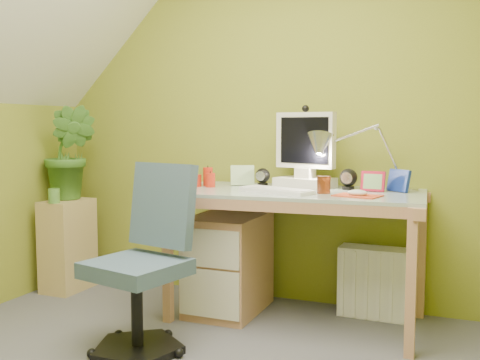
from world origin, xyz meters
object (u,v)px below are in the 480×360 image
at_px(desk, 296,256).
at_px(potted_plant, 70,153).
at_px(side_ledge, 68,245).
at_px(task_chair, 136,266).
at_px(monitor, 306,145).
at_px(desk_lamp, 381,143).
at_px(radiator, 375,282).

xyz_separation_m(desk, potted_plant, (-1.67, 0.04, 0.58)).
bearing_deg(side_ledge, task_chair, -36.13).
bearing_deg(potted_plant, monitor, 4.75).
height_order(desk_lamp, side_ledge, desk_lamp).
distance_m(desk, monitor, 0.67).
distance_m(task_chair, radiator, 1.47).
distance_m(desk_lamp, side_ledge, 2.25).
distance_m(desk, side_ledge, 1.67).
relative_size(desk, task_chair, 1.62).
bearing_deg(task_chair, monitor, 70.73).
bearing_deg(potted_plant, desk, -1.43).
bearing_deg(desk, monitor, 86.48).
xyz_separation_m(monitor, potted_plant, (-1.67, -0.14, -0.07)).
bearing_deg(monitor, potted_plant, -163.34).
bearing_deg(side_ledge, potted_plant, 90.00).
xyz_separation_m(desk_lamp, radiator, (-0.02, 0.05, -0.84)).
bearing_deg(radiator, monitor, -172.14).
bearing_deg(desk_lamp, radiator, 102.80).
height_order(monitor, potted_plant, monitor).
distance_m(monitor, potted_plant, 1.67).
bearing_deg(desk, potted_plant, 175.05).
distance_m(desk_lamp, potted_plant, 2.12).
height_order(potted_plant, task_chair, potted_plant).
bearing_deg(radiator, desk_lamp, -65.63).
distance_m(desk, potted_plant, 1.76).
height_order(desk, radiator, desk).
distance_m(monitor, task_chair, 1.28).
xyz_separation_m(desk_lamp, potted_plant, (-2.12, -0.14, -0.09)).
height_order(desk_lamp, potted_plant, desk_lamp).
bearing_deg(desk_lamp, side_ledge, 174.72).
bearing_deg(side_ledge, radiator, 6.49).
relative_size(desk_lamp, side_ledge, 0.87).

